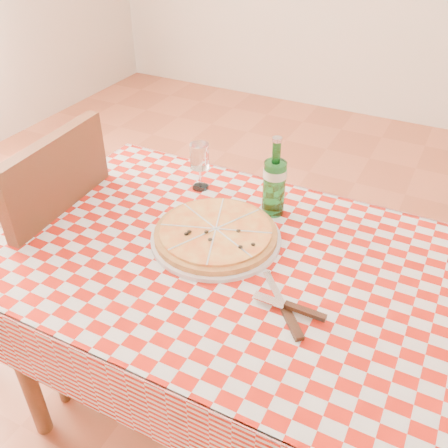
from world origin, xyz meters
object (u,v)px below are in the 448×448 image
object	(u,v)px
dining_table	(221,280)
wine_glass	(200,166)
pizza_plate	(216,233)
water_bottle	(275,177)
chair_far	(47,245)

from	to	relation	value
dining_table	wine_glass	world-z (taller)	wine_glass
pizza_plate	water_bottle	bearing A→B (deg)	66.26
dining_table	water_bottle	bearing A→B (deg)	79.57
chair_far	pizza_plate	world-z (taller)	chair_far
dining_table	water_bottle	world-z (taller)	water_bottle
dining_table	water_bottle	xyz separation A→B (m)	(0.05, 0.26, 0.23)
dining_table	pizza_plate	distance (m)	0.14
dining_table	chair_far	size ratio (longest dim) A/B	1.20
water_bottle	wine_glass	bearing A→B (deg)	174.30
chair_far	water_bottle	distance (m)	0.84
dining_table	water_bottle	size ratio (longest dim) A/B	4.65
dining_table	wine_glass	xyz separation A→B (m)	(-0.23, 0.29, 0.18)
dining_table	pizza_plate	world-z (taller)	pizza_plate
dining_table	chair_far	xyz separation A→B (m)	(-0.67, -0.03, -0.09)
pizza_plate	wine_glass	world-z (taller)	wine_glass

